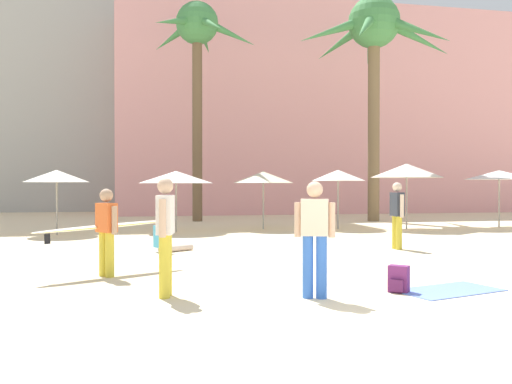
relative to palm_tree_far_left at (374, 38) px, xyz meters
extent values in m
plane|color=beige|center=(-7.57, -17.26, -8.49)|extent=(120.00, 120.00, 0.00)
cube|color=pink|center=(0.60, 10.12, -2.30)|extent=(25.29, 8.43, 12.38)
cube|color=#A8A8A3|center=(-16.52, 16.45, 5.92)|extent=(18.25, 9.70, 28.83)
cylinder|color=brown|center=(0.01, -0.01, -3.88)|extent=(0.54, 0.54, 9.23)
sphere|color=#428447|center=(0.01, -0.01, 0.73)|extent=(2.38, 2.38, 2.38)
cone|color=#428447|center=(2.05, -0.27, 0.02)|extent=(3.21, 0.92, 1.89)
cone|color=#428447|center=(0.69, 2.00, 0.17)|extent=(1.53, 3.24, 1.62)
cone|color=#428447|center=(-0.92, 1.93, 0.23)|extent=(1.88, 3.17, 1.50)
cone|color=#428447|center=(-2.11, -0.18, 0.16)|extent=(3.27, 0.78, 1.64)
cone|color=#428447|center=(-1.13, -1.70, -0.04)|extent=(2.18, 2.89, 2.00)
cone|color=#428447|center=(1.33, -1.58, 0.00)|extent=(2.43, 2.75, 1.94)
cylinder|color=brown|center=(-8.05, 1.44, -3.92)|extent=(0.46, 0.46, 9.14)
sphere|color=#428447|center=(-8.05, 1.44, 0.65)|extent=(1.95, 1.95, 1.95)
cone|color=#428447|center=(-6.49, 1.22, 0.16)|extent=(2.40, 0.75, 1.38)
cone|color=#428447|center=(-7.56, 3.00, 0.31)|extent=(1.13, 2.44, 1.09)
cone|color=#428447|center=(-9.15, 2.62, 0.23)|extent=(1.94, 2.05, 1.24)
cone|color=#428447|center=(-9.18, 0.25, 0.30)|extent=(1.97, 2.06, 1.11)
cone|color=#428447|center=(-7.57, -0.07, 0.16)|extent=(1.14, 2.39, 1.36)
cylinder|color=gray|center=(3.42, -4.33, -7.36)|extent=(0.06, 0.06, 2.26)
cone|color=white|center=(3.42, -4.33, -6.41)|extent=(2.64, 2.64, 0.36)
cylinder|color=gray|center=(-5.98, -3.48, -7.40)|extent=(0.06, 0.06, 2.19)
cone|color=beige|center=(-5.98, -3.48, -6.52)|extent=(2.28, 2.28, 0.44)
cylinder|color=gray|center=(-13.25, -4.37, -7.40)|extent=(0.06, 0.06, 2.18)
cone|color=beige|center=(-13.25, -4.37, -6.52)|extent=(2.15, 2.15, 0.41)
cylinder|color=gray|center=(-3.14, -3.83, -7.37)|extent=(0.06, 0.06, 2.25)
cone|color=white|center=(-3.14, -3.83, -6.45)|extent=(2.06, 2.06, 0.41)
cylinder|color=gray|center=(-9.28, -4.00, -7.40)|extent=(0.06, 0.06, 2.18)
cone|color=white|center=(-9.28, -4.00, -6.53)|extent=(2.63, 2.63, 0.43)
cylinder|color=gray|center=(-0.64, -4.48, -7.25)|extent=(0.06, 0.06, 2.49)
cone|color=beige|center=(-0.64, -4.48, -6.27)|extent=(2.70, 2.70, 0.53)
cube|color=#6684E0|center=(-5.54, -15.42, -8.48)|extent=(1.84, 1.30, 0.01)
cube|color=#6A2660|center=(-6.38, -15.38, -8.28)|extent=(0.34, 0.33, 0.42)
cube|color=#541E4D|center=(-6.46, -15.47, -8.37)|extent=(0.20, 0.19, 0.18)
cylinder|color=gold|center=(-11.01, -12.95, -8.09)|extent=(0.22, 0.22, 0.81)
cylinder|color=gold|center=(-10.88, -13.11, -8.09)|extent=(0.22, 0.22, 0.81)
cube|color=orange|center=(-10.95, -13.03, -7.41)|extent=(0.42, 0.45, 0.53)
sphere|color=tan|center=(-10.95, -13.03, -7.01)|extent=(0.34, 0.34, 0.24)
cylinder|color=tan|center=(-11.10, -12.83, -7.45)|extent=(0.14, 0.14, 0.50)
cylinder|color=tan|center=(-10.79, -13.23, -7.45)|extent=(0.14, 0.14, 0.50)
ellipsoid|color=white|center=(-10.95, -12.73, -7.59)|extent=(2.59, 1.67, 0.17)
ellipsoid|color=gold|center=(-10.95, -12.73, -7.59)|extent=(2.61, 1.69, 0.14)
cube|color=black|center=(-11.92, -13.29, -7.76)|extent=(0.10, 0.07, 0.18)
cylinder|color=gold|center=(-3.86, -10.33, -8.06)|extent=(0.17, 0.17, 0.86)
cylinder|color=gold|center=(-3.87, -10.13, -8.06)|extent=(0.17, 0.17, 0.86)
cube|color=#333842|center=(-3.86, -10.23, -7.32)|extent=(0.23, 0.41, 0.62)
sphere|color=beige|center=(-3.86, -10.23, -6.87)|extent=(0.25, 0.25, 0.24)
cylinder|color=beige|center=(-3.86, -10.48, -7.36)|extent=(0.10, 0.10, 0.59)
cylinder|color=beige|center=(-3.87, -9.98, -7.36)|extent=(0.10, 0.10, 0.59)
cylinder|color=beige|center=(-9.60, -9.42, -8.41)|extent=(0.81, 0.59, 0.16)
cylinder|color=beige|center=(-9.49, -9.59, -8.41)|extent=(0.81, 0.59, 0.16)
cube|color=#4CB2DB|center=(-9.90, -9.74, -8.10)|extent=(0.40, 0.46, 0.55)
sphere|color=beige|center=(-9.90, -9.74, -7.69)|extent=(0.33, 0.33, 0.24)
cylinder|color=gold|center=(-9.96, -15.10, -8.02)|extent=(0.19, 0.19, 0.94)
cylinder|color=gold|center=(-9.92, -14.90, -8.02)|extent=(0.19, 0.19, 0.94)
cube|color=white|center=(-9.94, -15.00, -7.27)|extent=(0.29, 0.43, 0.58)
sphere|color=#D1A889|center=(-9.94, -15.00, -6.84)|extent=(0.28, 0.28, 0.24)
cylinder|color=#D1A889|center=(-9.99, -15.24, -7.30)|extent=(0.12, 0.12, 0.55)
cylinder|color=#D1A889|center=(-9.89, -14.75, -7.30)|extent=(0.12, 0.12, 0.55)
cylinder|color=blue|center=(-7.69, -15.56, -8.03)|extent=(0.20, 0.20, 0.92)
cylinder|color=blue|center=(-7.88, -15.49, -8.03)|extent=(0.20, 0.20, 0.92)
cube|color=beige|center=(-7.79, -15.53, -7.30)|extent=(0.45, 0.34, 0.54)
sphere|color=#D1A889|center=(-7.79, -15.53, -6.89)|extent=(0.31, 0.31, 0.24)
cylinder|color=#D1A889|center=(-7.55, -15.61, -7.34)|extent=(0.13, 0.13, 0.51)
cylinder|color=#D1A889|center=(-8.02, -15.44, -7.34)|extent=(0.13, 0.13, 0.51)
camera|label=1|loc=(-10.14, -22.94, -6.83)|focal=36.95mm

